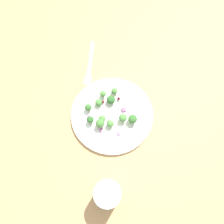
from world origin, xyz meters
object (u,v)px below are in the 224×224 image
at_px(plate, 112,114).
at_px(broccoli_floret_0, 123,118).
at_px(fork, 90,65).
at_px(water_glass, 108,194).
at_px(broccoli_floret_2, 111,100).
at_px(broccoli_floret_1, 114,91).

relative_size(plate, broccoli_floret_0, 10.50).
height_order(broccoli_floret_0, fork, broccoli_floret_0).
xyz_separation_m(broccoli_floret_0, water_glass, (-0.20, -0.10, 0.02)).
bearing_deg(plate, broccoli_floret_2, 42.43).
bearing_deg(plate, broccoli_floret_0, -84.55).
distance_m(broccoli_floret_0, water_glass, 0.23).
distance_m(broccoli_floret_1, broccoli_floret_2, 0.04).
xyz_separation_m(plate, water_glass, (-0.20, -0.14, 0.04)).
distance_m(plate, broccoli_floret_2, 0.05).
distance_m(broccoli_floret_2, fork, 0.17).
bearing_deg(broccoli_floret_1, broccoli_floret_0, -126.74).
bearing_deg(broccoli_floret_1, water_glass, -145.31).
height_order(broccoli_floret_0, water_glass, water_glass).
height_order(plate, broccoli_floret_0, broccoli_floret_0).
height_order(broccoli_floret_0, broccoli_floret_1, broccoli_floret_0).
distance_m(broccoli_floret_2, water_glass, 0.29).
bearing_deg(broccoli_floret_1, plate, -147.90).
xyz_separation_m(broccoli_floret_1, broccoli_floret_2, (-0.03, -0.01, 0.00)).
bearing_deg(plate, broccoli_floret_1, 32.10).
height_order(broccoli_floret_2, water_glass, water_glass).
bearing_deg(water_glass, broccoli_floret_0, 26.66).
distance_m(plate, fork, 0.21).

